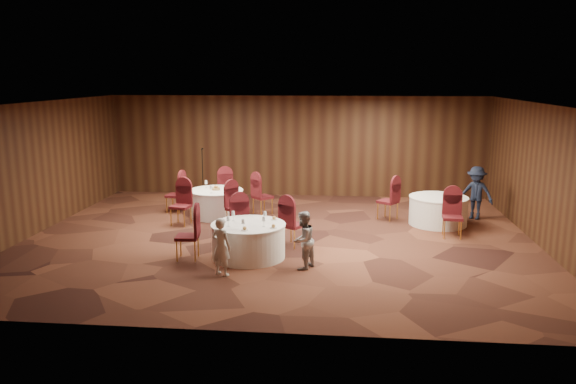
# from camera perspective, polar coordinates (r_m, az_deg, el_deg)

# --- Properties ---
(ground) EXTENTS (12.00, 12.00, 0.00)m
(ground) POSITION_cam_1_polar(r_m,az_deg,el_deg) (13.47, -0.93, -4.74)
(ground) COLOR black
(ground) RESTS_ON ground
(room_shell) EXTENTS (12.00, 12.00, 12.00)m
(room_shell) POSITION_cam_1_polar(r_m,az_deg,el_deg) (13.05, -0.96, 3.56)
(room_shell) COLOR silver
(room_shell) RESTS_ON ground
(table_main) EXTENTS (1.59, 1.59, 0.74)m
(table_main) POSITION_cam_1_polar(r_m,az_deg,el_deg) (12.04, -4.03, -4.92)
(table_main) COLOR white
(table_main) RESTS_ON ground
(table_left) EXTENTS (1.49, 1.49, 0.74)m
(table_left) POSITION_cam_1_polar(r_m,az_deg,el_deg) (15.61, -7.29, -1.10)
(table_left) COLOR white
(table_left) RESTS_ON ground
(table_right) EXTENTS (1.51, 1.51, 0.74)m
(table_right) POSITION_cam_1_polar(r_m,az_deg,el_deg) (15.16, 15.00, -1.81)
(table_right) COLOR white
(table_right) RESTS_ON ground
(chairs_main) EXTENTS (2.77, 2.03, 1.00)m
(chairs_main) POSITION_cam_1_polar(r_m,az_deg,el_deg) (12.63, -4.88, -3.55)
(chairs_main) COLOR #3D0C0C
(chairs_main) RESTS_ON ground
(chairs_left) EXTENTS (3.16, 3.08, 1.00)m
(chairs_left) POSITION_cam_1_polar(r_m,az_deg,el_deg) (15.56, -7.29, -0.67)
(chairs_left) COLOR #3D0C0C
(chairs_left) RESTS_ON ground
(chairs_right) EXTENTS (2.05, 2.26, 1.00)m
(chairs_right) POSITION_cam_1_polar(r_m,az_deg,el_deg) (14.67, 13.10, -1.66)
(chairs_right) COLOR #3D0C0C
(chairs_right) RESTS_ON ground
(tabletop_main) EXTENTS (1.07, 1.05, 0.22)m
(tabletop_main) POSITION_cam_1_polar(r_m,az_deg,el_deg) (11.80, -3.44, -2.91)
(tabletop_main) COLOR silver
(tabletop_main) RESTS_ON table_main
(tabletop_left) EXTENTS (0.88, 0.76, 0.22)m
(tabletop_left) POSITION_cam_1_polar(r_m,az_deg,el_deg) (15.51, -7.30, 0.50)
(tabletop_left) COLOR silver
(tabletop_left) RESTS_ON table_left
(tabletop_right) EXTENTS (0.08, 0.08, 0.22)m
(tabletop_right) POSITION_cam_1_polar(r_m,az_deg,el_deg) (14.84, 15.97, -0.07)
(tabletop_right) COLOR silver
(tabletop_right) RESTS_ON table_right
(mic_stand) EXTENTS (0.24, 0.24, 1.69)m
(mic_stand) POSITION_cam_1_polar(r_m,az_deg,el_deg) (17.24, -8.62, 0.50)
(mic_stand) COLOR black
(mic_stand) RESTS_ON ground
(woman_a) EXTENTS (0.50, 0.43, 1.16)m
(woman_a) POSITION_cam_1_polar(r_m,az_deg,el_deg) (10.99, -6.78, -5.53)
(woman_a) COLOR silver
(woman_a) RESTS_ON ground
(woman_b) EXTENTS (0.67, 0.72, 1.19)m
(woman_b) POSITION_cam_1_polar(r_m,az_deg,el_deg) (11.27, 1.53, -4.92)
(woman_b) COLOR #9D9EA2
(woman_b) RESTS_ON ground
(man_c) EXTENTS (1.07, 0.92, 1.44)m
(man_c) POSITION_cam_1_polar(r_m,az_deg,el_deg) (15.95, 18.56, -0.09)
(man_c) COLOR black
(man_c) RESTS_ON ground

